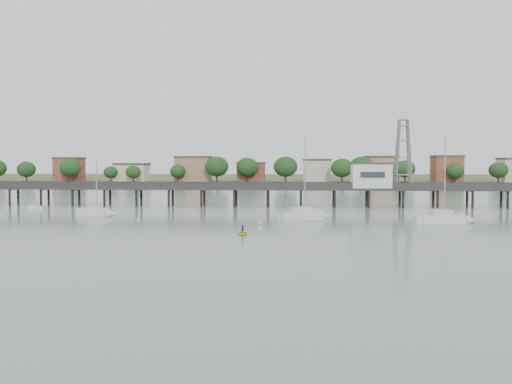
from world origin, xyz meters
TOP-DOWN VIEW (x-y plane):
  - ground_plane at (0.00, 0.00)m, footprint 500.00×500.00m
  - pier at (0.00, 60.00)m, footprint 150.00×5.00m
  - pier_building at (25.00, 60.00)m, footprint 8.40×5.40m
  - lattice_tower at (31.50, 60.00)m, footprint 3.20×3.20m
  - sailboat_b at (-24.71, 36.62)m, footprint 6.90×3.30m
  - sailboat_c at (11.79, 32.99)m, footprint 8.93×7.15m
  - sailboat_d at (33.07, 28.56)m, footprint 9.00×3.69m
  - white_tender at (-41.40, 47.90)m, footprint 3.32×1.58m
  - yellow_dinghy at (2.59, 12.87)m, footprint 1.82×0.54m
  - dinghy_occupant at (2.59, 12.87)m, footprint 0.80×1.14m
  - mooring_buoys at (2.13, 31.45)m, footprint 81.26×22.10m
  - far_shore at (0.36, 239.58)m, footprint 500.00×170.00m

SIDE VIEW (x-z plane):
  - ground_plane at x=0.00m, z-range 0.00..0.00m
  - yellow_dinghy at x=2.59m, z-range -1.27..1.27m
  - dinghy_occupant at x=2.59m, z-range -0.13..0.13m
  - mooring_buoys at x=2.13m, z-range -0.12..0.28m
  - white_tender at x=-41.40m, z-range -0.24..1.02m
  - sailboat_c at x=11.79m, z-range -6.75..8.01m
  - sailboat_d at x=33.07m, z-range -6.56..7.83m
  - sailboat_b at x=-24.71m, z-range -4.91..6.22m
  - far_shore at x=0.36m, z-range -4.25..6.15m
  - pier at x=0.00m, z-range 1.04..6.54m
  - pier_building at x=25.00m, z-range 4.02..9.32m
  - lattice_tower at x=31.50m, z-range 3.35..18.85m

